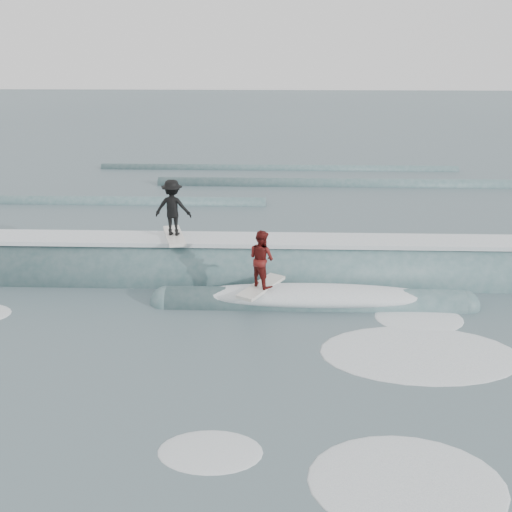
{
  "coord_description": "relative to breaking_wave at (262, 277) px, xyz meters",
  "views": [
    {
      "loc": [
        0.56,
        -12.85,
        7.59
      ],
      "look_at": [
        0.0,
        4.1,
        1.1
      ],
      "focal_mm": 40.0,
      "sensor_mm": 36.0,
      "label": 1
    }
  ],
  "objects": [
    {
      "name": "whitewater",
      "position": [
        2.08,
        -5.86,
        -0.03
      ],
      "size": [
        15.97,
        8.56,
        0.1
      ],
      "color": "white",
      "rests_on": "ground"
    },
    {
      "name": "surfer_red",
      "position": [
        0.02,
        -1.98,
        1.36
      ],
      "size": [
        1.47,
        2.01,
        1.84
      ],
      "color": "silver",
      "rests_on": "ground"
    },
    {
      "name": "far_swells",
      "position": [
        -1.36,
        12.77,
        -0.03
      ],
      "size": [
        37.97,
        8.65,
        0.8
      ],
      "color": "#385B5E",
      "rests_on": "ground"
    },
    {
      "name": "surfer_black",
      "position": [
        -2.95,
        0.22,
        2.29
      ],
      "size": [
        1.24,
        2.07,
        1.96
      ],
      "color": "silver",
      "rests_on": "ground"
    },
    {
      "name": "breaking_wave",
      "position": [
        0.0,
        0.0,
        0.0
      ],
      "size": [
        24.09,
        4.07,
        2.58
      ],
      "color": "#385B5E",
      "rests_on": "ground"
    },
    {
      "name": "ground",
      "position": [
        -0.18,
        -4.88,
        -0.03
      ],
      "size": [
        160.0,
        160.0,
        0.0
      ],
      "primitive_type": "plane",
      "color": "#3D4F5A",
      "rests_on": "ground"
    }
  ]
}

